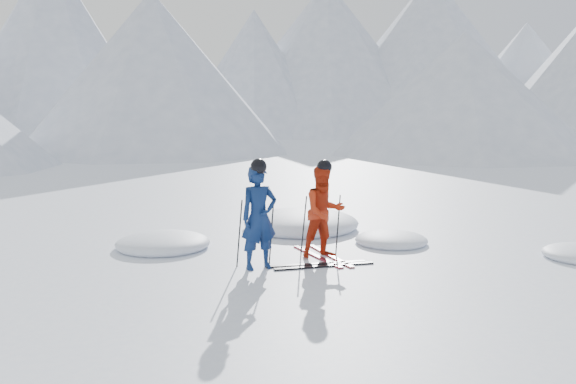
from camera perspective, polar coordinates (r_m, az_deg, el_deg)
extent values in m
plane|color=white|center=(10.99, 8.53, -5.81)|extent=(160.00, 160.00, 0.00)
cone|color=#B2BCD1|center=(51.27, -21.07, 12.64)|extent=(23.96, 23.96, 14.35)
cone|color=#B2BCD1|center=(61.36, -13.36, 10.98)|extent=(17.69, 17.69, 11.93)
cone|color=#B2BCD1|center=(54.21, -3.16, 11.02)|extent=(19.63, 19.63, 10.85)
cone|color=#B2BCD1|center=(58.50, 3.59, 12.42)|extent=(23.31, 23.31, 14.15)
cone|color=#B2BCD1|center=(60.55, 13.11, 12.43)|extent=(28.94, 28.94, 14.88)
cone|color=silver|center=(65.90, 21.25, 9.93)|extent=(24.45, 24.45, 10.76)
cone|color=#B2BCD1|center=(33.88, 16.02, 8.83)|extent=(14.00, 14.00, 6.50)
cone|color=#B2BCD1|center=(36.04, -12.49, 10.87)|extent=(16.00, 16.00, 9.00)
imported|color=#0D2250|center=(9.80, -2.73, -2.39)|extent=(0.69, 0.54, 1.68)
imported|color=red|center=(10.56, 3.39, -1.87)|extent=(0.88, 0.75, 1.60)
cylinder|color=black|center=(9.96, -4.57, -3.88)|extent=(0.11, 0.08, 1.12)
cylinder|color=black|center=(10.14, -1.55, -3.65)|extent=(0.11, 0.07, 1.12)
cylinder|color=black|center=(10.77, 1.49, -3.10)|extent=(0.11, 0.09, 1.06)
cylinder|color=black|center=(10.83, 4.70, -3.06)|extent=(0.11, 0.08, 1.06)
cube|color=black|center=(10.69, 2.73, -6.04)|extent=(0.48, 1.68, 0.03)
cube|color=black|center=(10.75, 3.98, -5.97)|extent=(0.36, 1.69, 0.03)
cube|color=black|center=(10.18, 2.66, -6.76)|extent=(1.70, 0.13, 0.03)
cube|color=black|center=(10.07, 3.43, -6.94)|extent=(1.70, 0.19, 0.03)
ellipsoid|color=white|center=(11.62, -11.61, -5.13)|extent=(1.75, 1.75, 0.38)
ellipsoid|color=white|center=(11.90, 9.63, -4.76)|extent=(1.39, 1.39, 0.31)
ellipsoid|color=white|center=(13.14, 1.25, -3.43)|extent=(2.47, 2.47, 0.54)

